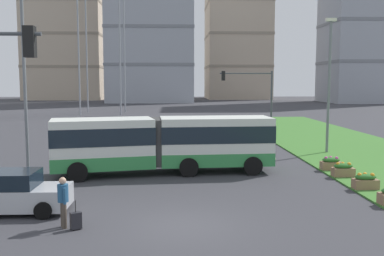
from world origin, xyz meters
name	(u,v)px	position (x,y,z in m)	size (l,w,h in m)	color
ground_plane	(183,226)	(0.00, 0.00, 0.00)	(260.00, 260.00, 0.00)	#38383D
articulated_bus	(164,143)	(-0.79, 8.70, 1.65)	(12.04, 4.12, 3.00)	silver
car_silver_hatch	(8,193)	(-6.54, 1.82, 0.75)	(4.41, 2.03, 1.58)	#B7BABF
pedestrian_crossing	(63,199)	(-4.03, -0.03, 1.00)	(0.36, 0.53, 1.74)	#4C4238
rolling_suitcase	(76,220)	(-3.58, -0.23, 0.31)	(0.43, 0.38, 0.97)	#232328
flower_planter_1	(365,181)	(8.43, 4.53, 0.43)	(1.10, 0.56, 0.74)	#937051
flower_planter_2	(343,170)	(8.43, 7.13, 0.43)	(1.10, 0.56, 0.74)	#937051
flower_planter_3	(331,163)	(8.43, 8.86, 0.43)	(1.10, 0.56, 0.74)	#937051
traffic_light_far_right	(254,92)	(6.51, 22.00, 4.06)	(4.49, 0.28, 5.83)	#474C51
streetlight_left	(24,71)	(-8.50, 10.01, 5.50)	(0.70, 0.28, 10.10)	slate
streetlight_median	(329,80)	(10.33, 14.83, 5.03)	(0.70, 0.28, 9.17)	slate
apartment_tower_west	(66,6)	(-30.00, 110.87, 25.83)	(20.92, 18.88, 51.61)	#C6B299
apartment_tower_centre	(237,38)	(18.32, 112.77, 17.66)	(17.62, 19.53, 35.27)	#C6B299
apartment_tower_eastcentre	(365,5)	(44.81, 88.21, 22.81)	(17.38, 16.21, 45.59)	#9EA3AD
transmission_pylon	(101,2)	(-11.08, 53.56, 17.01)	(9.00, 6.24, 31.16)	gray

